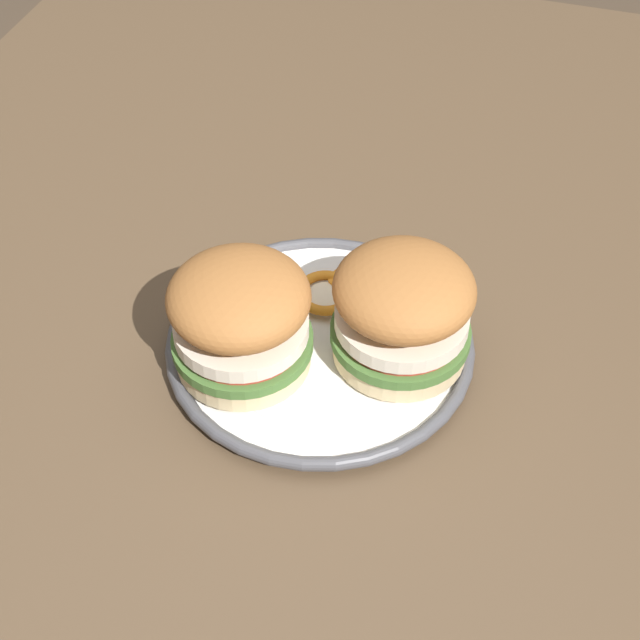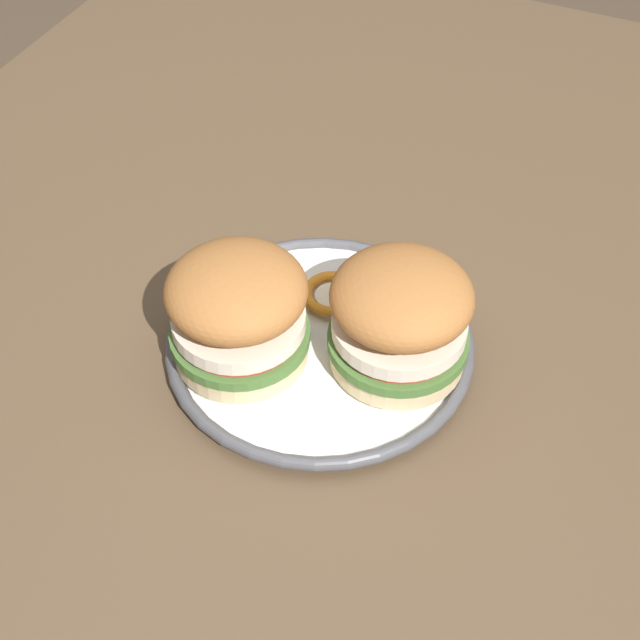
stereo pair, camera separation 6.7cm
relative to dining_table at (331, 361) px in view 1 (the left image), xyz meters
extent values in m
cube|color=brown|center=(0.00, 0.00, 0.08)|extent=(1.24, 1.07, 0.03)
cube|color=brown|center=(0.56, 0.47, -0.30)|extent=(0.06, 0.06, 0.73)
cylinder|color=white|center=(-0.07, -0.01, 0.10)|extent=(0.25, 0.25, 0.01)
torus|color=#4C4C51|center=(-0.07, -0.01, 0.11)|extent=(0.27, 0.27, 0.01)
cylinder|color=white|center=(-0.07, -0.01, 0.11)|extent=(0.19, 0.19, 0.00)
cylinder|color=beige|center=(-0.07, -0.08, 0.12)|extent=(0.11, 0.11, 0.02)
cylinder|color=#477033|center=(-0.07, -0.08, 0.14)|extent=(0.12, 0.12, 0.01)
cylinder|color=#BC3828|center=(-0.07, -0.08, 0.14)|extent=(0.10, 0.10, 0.01)
cylinder|color=silver|center=(-0.07, -0.08, 0.15)|extent=(0.11, 0.11, 0.01)
ellipsoid|color=#A36633|center=(-0.07, -0.08, 0.19)|extent=(0.15, 0.15, 0.05)
cylinder|color=beige|center=(-0.11, 0.04, 0.12)|extent=(0.11, 0.11, 0.02)
cylinder|color=#477033|center=(-0.11, 0.04, 0.14)|extent=(0.12, 0.12, 0.01)
cylinder|color=#BC3828|center=(-0.11, 0.04, 0.14)|extent=(0.10, 0.10, 0.01)
cylinder|color=silver|center=(-0.11, 0.04, 0.15)|extent=(0.11, 0.11, 0.01)
ellipsoid|color=#A36633|center=(-0.11, 0.04, 0.19)|extent=(0.15, 0.15, 0.05)
torus|color=orange|center=(-0.02, 0.00, 0.12)|extent=(0.08, 0.08, 0.01)
cylinder|color=#F4E5C6|center=(-0.02, 0.00, 0.11)|extent=(0.03, 0.03, 0.00)
ellipsoid|color=orange|center=(-0.03, 0.07, 0.12)|extent=(0.07, 0.07, 0.01)
ellipsoid|color=orange|center=(0.02, -0.03, 0.12)|extent=(0.07, 0.08, 0.01)
camera|label=1|loc=(-0.60, -0.17, 0.71)|focal=52.83mm
camera|label=2|loc=(-0.57, -0.24, 0.71)|focal=52.83mm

